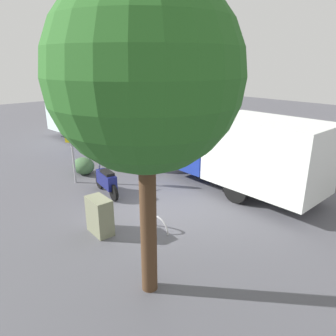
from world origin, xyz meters
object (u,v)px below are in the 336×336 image
(box_truck_near, at_px, (241,149))
(motorcycle, at_px, (106,180))
(street_tree, at_px, (145,77))
(stop_sign, at_px, (71,135))
(utility_cabinet, at_px, (100,216))
(box_truck_far, at_px, (88,113))
(bike_rack_hoop, at_px, (157,229))

(box_truck_near, height_order, motorcycle, box_truck_near)
(box_truck_near, distance_m, street_tree, 6.49)
(box_truck_near, height_order, stop_sign, stop_sign)
(box_truck_near, relative_size, utility_cabinet, 6.89)
(motorcycle, bearing_deg, box_truck_near, -116.94)
(utility_cabinet, bearing_deg, box_truck_far, -27.50)
(motorcycle, xyz_separation_m, street_tree, (-4.64, 1.89, 3.62))
(box_truck_far, distance_m, stop_sign, 6.72)
(box_truck_far, xyz_separation_m, motorcycle, (-7.38, 3.43, -1.06))
(box_truck_far, relative_size, motorcycle, 3.96)
(box_truck_far, distance_m, street_tree, 13.39)
(stop_sign, distance_m, utility_cabinet, 4.26)
(box_truck_near, distance_m, box_truck_far, 10.16)
(box_truck_far, bearing_deg, street_tree, -27.96)
(street_tree, xyz_separation_m, bike_rack_hoop, (1.67, -1.61, -4.14))
(street_tree, height_order, utility_cabinet, street_tree)
(motorcycle, distance_m, bike_rack_hoop, 3.03)
(motorcycle, distance_m, stop_sign, 2.25)
(motorcycle, relative_size, bike_rack_hoop, 2.12)
(box_truck_near, relative_size, bike_rack_hoop, 8.16)
(box_truck_far, relative_size, street_tree, 1.24)
(motorcycle, height_order, bike_rack_hoop, motorcycle)
(box_truck_far, distance_m, motorcycle, 8.20)
(street_tree, bearing_deg, motorcycle, -22.17)
(box_truck_far, height_order, utility_cabinet, box_truck_far)
(box_truck_far, height_order, bike_rack_hoop, box_truck_far)
(motorcycle, bearing_deg, stop_sign, 18.87)
(motorcycle, height_order, street_tree, street_tree)
(street_tree, distance_m, utility_cabinet, 4.47)
(box_truck_far, bearing_deg, motorcycle, -29.00)
(box_truck_near, bearing_deg, bike_rack_hoop, 93.56)
(box_truck_far, bearing_deg, utility_cabinet, -31.60)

